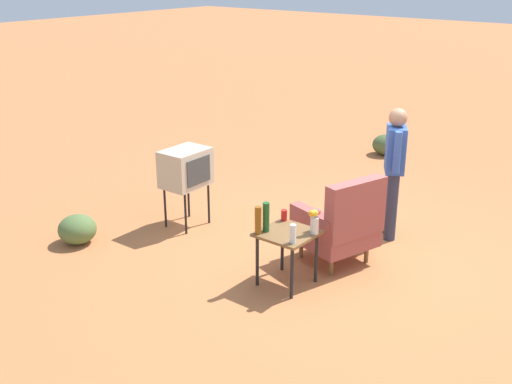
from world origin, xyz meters
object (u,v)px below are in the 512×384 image
tv_on_stand (186,168)px  side_table (287,240)px  bottle_tall_amber (258,220)px  flower_vase (314,220)px  bottle_wine_green (266,217)px  person_standing (394,165)px  bottle_short_clear (293,234)px  armchair (341,223)px  soda_can_red (284,215)px

tv_on_stand → side_table: bearing=76.3°
bottle_tall_amber → flower_vase: 0.58m
side_table → bottle_wine_green: (0.12, -0.19, 0.25)m
bottle_wine_green → bottle_tall_amber: (0.10, -0.03, -0.01)m
person_standing → bottle_short_clear: (1.98, -0.09, -0.23)m
armchair → bottle_wine_green: (0.89, -0.38, 0.27)m
person_standing → soda_can_red: (1.57, -0.50, -0.27)m
side_table → person_standing: bearing=170.8°
armchair → person_standing: (-1.03, 0.10, 0.44)m
bottle_short_clear → flower_vase: 0.34m
armchair → soda_can_red: (0.54, -0.40, 0.17)m
soda_can_red → bottle_short_clear: bearing=44.7°
tv_on_stand → person_standing: (-1.32, 2.23, 0.16)m
tv_on_stand → bottle_tall_amber: 1.86m
bottle_short_clear → bottle_tall_amber: bearing=-84.6°
soda_can_red → flower_vase: bearing=79.6°
side_table → flower_vase: (-0.15, 0.23, 0.24)m
tv_on_stand → person_standing: person_standing is taller
flower_vase → armchair: bearing=-176.1°
flower_vase → side_table: bearing=-57.7°
bottle_wine_green → bottle_short_clear: bearing=80.9°
soda_can_red → bottle_wine_green: bearing=3.6°
tv_on_stand → bottle_wine_green: tv_on_stand is taller
armchair → tv_on_stand: size_ratio=1.03×
side_table → bottle_short_clear: 0.33m
tv_on_stand → bottle_short_clear: bearing=72.9°
bottle_short_clear → armchair: bearing=-179.6°
armchair → flower_vase: (0.62, 0.04, 0.25)m
tv_on_stand → soda_can_red: size_ratio=8.44×
soda_can_red → bottle_short_clear: size_ratio=0.61×
tv_on_stand → soda_can_red: (0.24, 1.73, -0.12)m
person_standing → bottle_wine_green: person_standing is taller
person_standing → bottle_short_clear: bearing=-2.7°
armchair → bottle_wine_green: bearing=-23.1°
armchair → flower_vase: 0.67m
armchair → bottle_short_clear: armchair is taller
soda_can_red → flower_vase: (0.08, 0.44, 0.09)m
person_standing → soda_can_red: 1.67m
person_standing → bottle_wine_green: 1.99m
bottle_wine_green → soda_can_red: (-0.35, -0.02, -0.10)m
person_standing → flower_vase: size_ratio=6.19×
side_table → soda_can_red: size_ratio=4.95×
bottle_tall_amber → flower_vase: size_ratio=1.13×
person_standing → bottle_wine_green: (1.92, -0.48, -0.17)m
tv_on_stand → bottle_wine_green: bearing=71.2°
armchair → bottle_wine_green: size_ratio=3.31×
armchair → bottle_short_clear: 0.97m
person_standing → flower_vase: 1.66m
tv_on_stand → flower_vase: size_ratio=3.89×
tv_on_stand → flower_vase: 2.20m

